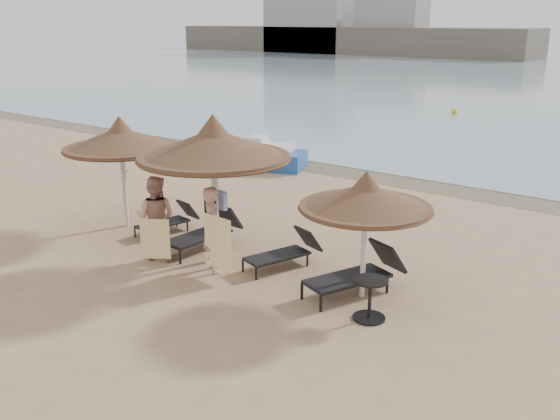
% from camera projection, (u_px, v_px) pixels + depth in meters
% --- Properties ---
extents(ground, '(160.00, 160.00, 0.00)m').
position_uv_depth(ground, '(197.00, 263.00, 13.86)').
color(ground, tan).
rests_on(ground, ground).
extents(wet_sand_strip, '(200.00, 1.60, 0.01)m').
position_uv_depth(wet_sand_strip, '(395.00, 180.00, 21.00)').
color(wet_sand_strip, brown).
rests_on(wet_sand_strip, ground).
extents(far_shore, '(150.00, 54.80, 12.00)m').
position_uv_depth(far_shore, '(463.00, 36.00, 86.66)').
color(far_shore, '#685E50').
rests_on(far_shore, ground).
extents(palapa_left, '(2.92, 2.92, 2.89)m').
position_uv_depth(palapa_left, '(121.00, 139.00, 15.69)').
color(palapa_left, silver).
rests_on(palapa_left, ground).
extents(palapa_center, '(3.33, 3.33, 3.30)m').
position_uv_depth(palapa_center, '(214.00, 145.00, 13.27)').
color(palapa_center, silver).
rests_on(palapa_center, ground).
extents(palapa_right, '(2.55, 2.55, 2.53)m').
position_uv_depth(palapa_right, '(366.00, 197.00, 11.65)').
color(palapa_right, silver).
rests_on(palapa_right, ground).
extents(lounger_far_left, '(0.81, 1.71, 0.73)m').
position_uv_depth(lounger_far_left, '(170.00, 220.00, 15.82)').
color(lounger_far_left, black).
rests_on(lounger_far_left, ground).
extents(lounger_near_left, '(0.77, 2.09, 0.92)m').
position_uv_depth(lounger_near_left, '(206.00, 231.00, 14.71)').
color(lounger_near_left, black).
rests_on(lounger_near_left, ground).
extents(lounger_near_right, '(1.10, 1.86, 0.79)m').
position_uv_depth(lounger_near_right, '(286.00, 251.00, 13.60)').
color(lounger_near_right, black).
rests_on(lounger_near_right, ground).
extents(lounger_far_right, '(1.42, 2.24, 0.95)m').
position_uv_depth(lounger_far_right, '(360.00, 272.00, 12.28)').
color(lounger_far_right, black).
rests_on(lounger_far_right, ground).
extents(side_table, '(0.64, 0.64, 0.77)m').
position_uv_depth(side_table, '(370.00, 301.00, 11.19)').
color(side_table, black).
rests_on(side_table, ground).
extents(person_left, '(1.22, 1.06, 2.23)m').
position_uv_depth(person_left, '(155.00, 211.00, 13.86)').
color(person_left, tan).
rests_on(person_left, ground).
extents(person_right, '(1.19, 1.11, 2.18)m').
position_uv_depth(person_right, '(213.00, 223.00, 13.14)').
color(person_right, tan).
rests_on(person_right, ground).
extents(towel_left, '(0.55, 0.38, 0.91)m').
position_uv_depth(towel_left, '(155.00, 239.00, 13.53)').
color(towel_left, yellow).
rests_on(towel_left, ground).
extents(towel_right, '(0.82, 0.09, 1.14)m').
position_uv_depth(towel_right, '(218.00, 243.00, 12.83)').
color(towel_right, yellow).
rests_on(towel_right, ground).
extents(bag_patterned, '(0.34, 0.16, 0.42)m').
position_uv_depth(bag_patterned, '(221.00, 200.00, 13.78)').
color(bag_patterned, silver).
rests_on(bag_patterned, ground).
extents(bag_dark, '(0.27, 0.13, 0.37)m').
position_uv_depth(bag_dark, '(210.00, 208.00, 13.55)').
color(bag_dark, black).
rests_on(bag_dark, ground).
extents(pedal_boat, '(2.84, 2.25, 1.16)m').
position_uv_depth(pedal_boat, '(269.00, 156.00, 22.60)').
color(pedal_boat, '#1D4A95').
rests_on(pedal_boat, ground).
extents(buoy_left, '(0.36, 0.36, 0.36)m').
position_uv_depth(buoy_left, '(454.00, 111.00, 35.50)').
color(buoy_left, yellow).
rests_on(buoy_left, ground).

